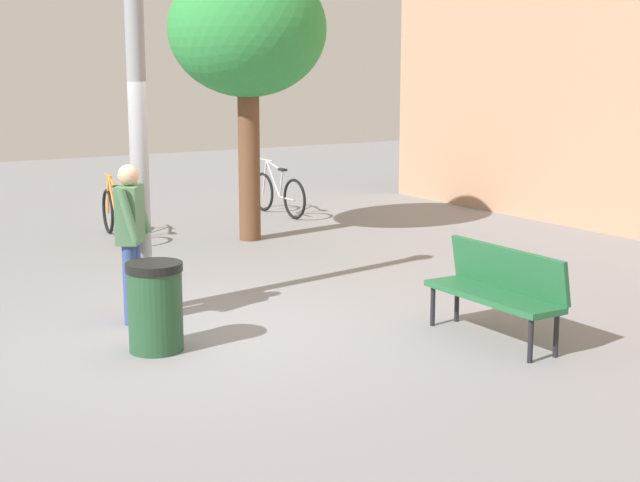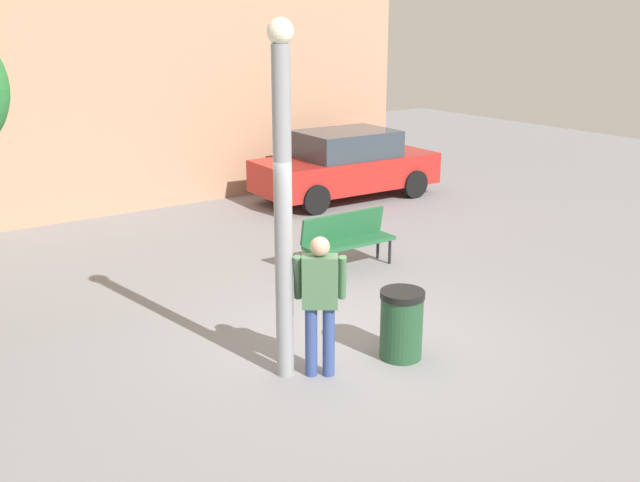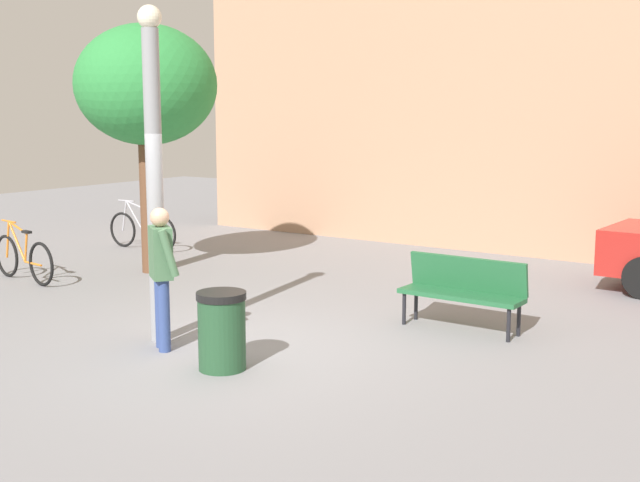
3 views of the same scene
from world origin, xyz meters
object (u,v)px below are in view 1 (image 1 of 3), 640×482
at_px(park_bench, 498,286).
at_px(bicycle_orange, 115,215).
at_px(person_by_lamppost, 131,232).
at_px(bicycle_silver, 278,194).
at_px(plaza_tree, 247,32).
at_px(lamppost, 138,119).
at_px(trash_bin, 155,307).

bearing_deg(park_bench, bicycle_orange, -169.57).
distance_m(person_by_lamppost, bicycle_silver, 7.22).
bearing_deg(plaza_tree, bicycle_orange, -123.45).
bearing_deg(bicycle_silver, lamppost, -41.95).
bearing_deg(park_bench, trash_bin, -115.58).
xyz_separation_m(park_bench, trash_bin, (-1.44, -3.00, -0.11)).
xyz_separation_m(person_by_lamppost, trash_bin, (1.07, -0.18, -0.53)).
relative_size(person_by_lamppost, bicycle_silver, 0.92).
bearing_deg(trash_bin, lamppost, 162.85).
relative_size(lamppost, bicycle_orange, 2.20).
relative_size(bicycle_orange, trash_bin, 2.11).
xyz_separation_m(lamppost, plaza_tree, (-3.19, 2.99, 1.03)).
height_order(bicycle_silver, trash_bin, bicycle_silver).
relative_size(lamppost, plaza_tree, 0.95).
xyz_separation_m(lamppost, park_bench, (2.82, 2.57, -1.56)).
height_order(park_bench, plaza_tree, plaza_tree).
bearing_deg(bicycle_silver, trash_bin, -37.66).
bearing_deg(lamppost, person_by_lamppost, -37.43).
height_order(lamppost, bicycle_orange, lamppost).
xyz_separation_m(park_bench, plaza_tree, (-6.02, 0.42, 2.59)).
bearing_deg(person_by_lamppost, plaza_tree, 137.34).
xyz_separation_m(park_bench, bicycle_orange, (-7.17, -1.32, -0.16)).
height_order(plaza_tree, trash_bin, plaza_tree).
bearing_deg(park_bench, plaza_tree, 176.01).
relative_size(lamppost, bicycle_silver, 2.19).
xyz_separation_m(plaza_tree, trash_bin, (4.58, -3.42, -2.71)).
bearing_deg(lamppost, bicycle_orange, 163.89).
relative_size(person_by_lamppost, plaza_tree, 0.40).
relative_size(plaza_tree, bicycle_orange, 2.32).
bearing_deg(plaza_tree, trash_bin, -36.76).
bearing_deg(plaza_tree, park_bench, -3.99).
bearing_deg(bicycle_silver, plaza_tree, -39.79).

